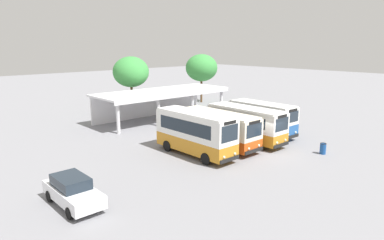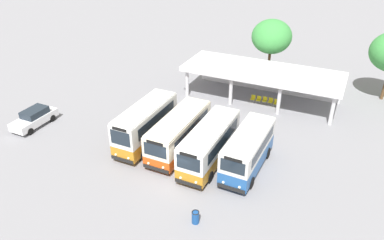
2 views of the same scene
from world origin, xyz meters
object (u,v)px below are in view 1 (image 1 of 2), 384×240
Objects in this scene: waiting_chair_middle_seat at (173,115)px; litter_bin_apron at (323,149)px; parked_car_flank at (73,191)px; city_bus_fourth_amber at (262,118)px; city_bus_second_in_row at (218,128)px; waiting_chair_fifth_seat at (182,114)px; city_bus_middle_cream at (246,123)px; waiting_chair_fourth_seat at (177,114)px; city_bus_nearest_orange at (195,132)px; waiting_chair_end_by_column at (166,117)px; waiting_chair_second_from_end at (170,116)px.

litter_bin_apron reaches higher than waiting_chair_middle_seat.
parked_car_flank is 19.32m from litter_bin_apron.
city_bus_fourth_amber is at bearing 5.78° from parked_car_flank.
litter_bin_apron is (18.69, -4.90, -0.37)m from parked_car_flank.
waiting_chair_fifth_seat is at bearing 63.63° from city_bus_second_in_row.
city_bus_fourth_amber reaches higher than city_bus_middle_cream.
parked_car_flank is at bearing -144.55° from waiting_chair_fourth_seat.
city_bus_second_in_row reaches higher than parked_car_flank.
city_bus_nearest_orange is 1.68× the size of parked_car_flank.
waiting_chair_middle_seat is at bearing 83.84° from city_bus_middle_cream.
waiting_chair_middle_seat is (1.27, 11.75, -1.23)m from city_bus_middle_cream.
city_bus_middle_cream is 6.87m from litter_bin_apron.
city_bus_second_in_row reaches higher than litter_bin_apron.
waiting_chair_second_from_end is (0.61, 0.00, 0.00)m from waiting_chair_end_by_column.
waiting_chair_middle_seat is at bearing 4.88° from waiting_chair_end_by_column.
city_bus_middle_cream is 8.92× the size of waiting_chair_end_by_column.
city_bus_middle_cream is 1.74× the size of parked_car_flank.
waiting_chair_fifth_seat is at bearing 53.38° from city_bus_nearest_orange.
city_bus_nearest_orange is 8.58× the size of waiting_chair_middle_seat.
city_bus_nearest_orange is at bearing -173.62° from city_bus_second_in_row.
city_bus_fourth_amber reaches higher than waiting_chair_end_by_column.
waiting_chair_middle_seat is 0.61m from waiting_chair_fourth_seat.
city_bus_nearest_orange is 1.07× the size of city_bus_fourth_amber.
waiting_chair_middle_seat is (1.22, 0.10, 0.00)m from waiting_chair_end_by_column.
city_bus_fourth_amber is 8.02× the size of waiting_chair_fifth_seat.
city_bus_second_in_row is 8.74× the size of litter_bin_apron.
litter_bin_apron reaches higher than waiting_chair_end_by_column.
city_bus_fourth_amber is 8.02× the size of waiting_chair_second_from_end.
waiting_chair_middle_seat is at bearing 98.56° from city_bus_fourth_amber.
litter_bin_apron reaches higher than waiting_chair_second_from_end.
city_bus_middle_cream reaches higher than waiting_chair_fourth_seat.
city_bus_fourth_amber is at bearing 7.91° from city_bus_middle_cream.
parked_car_flank is 4.88× the size of litter_bin_apron.
city_bus_fourth_amber is at bearing -84.48° from waiting_chair_fourth_seat.
city_bus_middle_cream is at bearing -99.06° from waiting_chair_fourth_seat.
city_bus_middle_cream is at bearing -102.04° from waiting_chair_fifth_seat.
city_bus_middle_cream reaches higher than city_bus_second_in_row.
waiting_chair_middle_seat is 1.00× the size of waiting_chair_fifth_seat.
litter_bin_apron is at bearing -99.69° from city_bus_fourth_amber.
city_bus_nearest_orange is 8.58× the size of waiting_chair_end_by_column.
parked_car_flank is 5.11× the size of waiting_chair_fifth_seat.
city_bus_middle_cream is 8.92× the size of waiting_chair_middle_seat.
city_bus_nearest_orange is at bearing -122.23° from waiting_chair_middle_seat.
waiting_chair_end_by_column and waiting_chair_fifth_seat have the same top height.
city_bus_middle_cream is at bearing -2.91° from city_bus_nearest_orange.
waiting_chair_fourth_seat and waiting_chair_fifth_seat have the same top height.
city_bus_middle_cream is (2.97, -0.64, 0.07)m from city_bus_second_in_row.
city_bus_fourth_amber reaches higher than waiting_chair_second_from_end.
waiting_chair_fourth_seat is at bearing 5.38° from waiting_chair_second_from_end.
city_bus_middle_cream is 11.98m from waiting_chair_fifth_seat.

